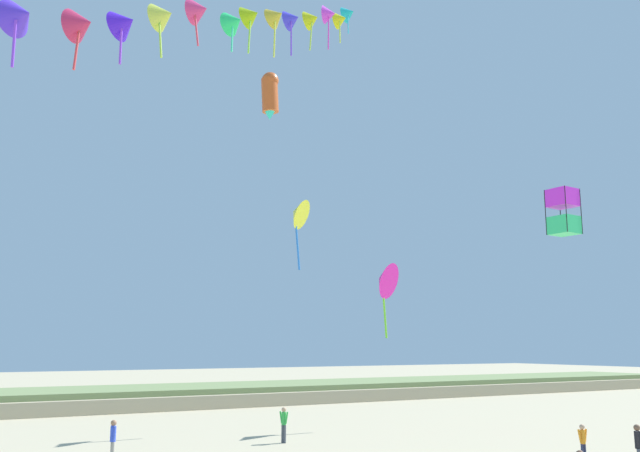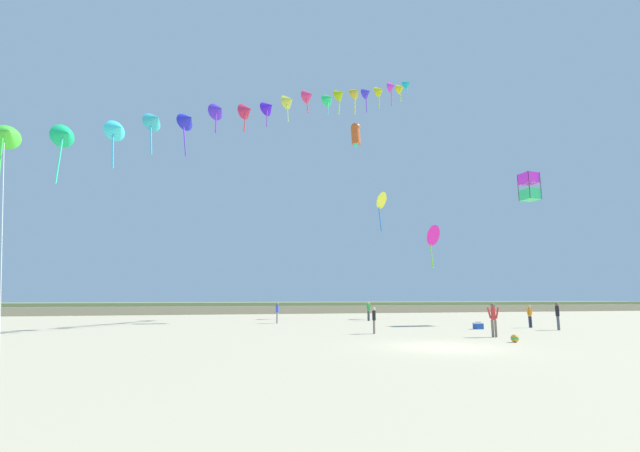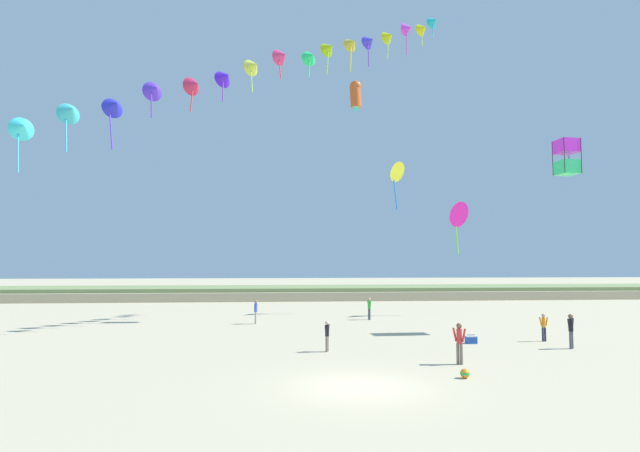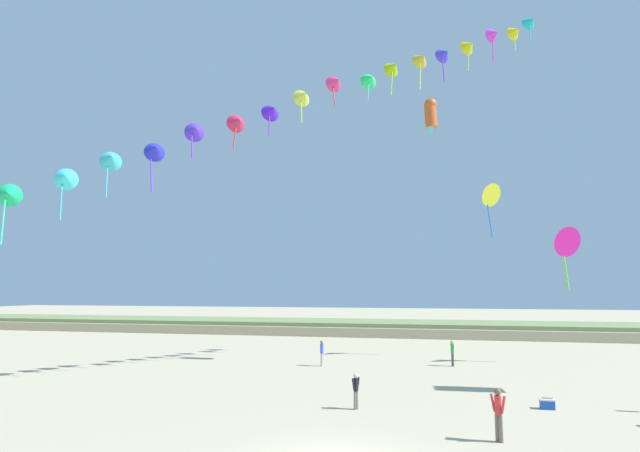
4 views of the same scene
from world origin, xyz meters
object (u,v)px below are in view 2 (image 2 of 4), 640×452
at_px(person_far_left, 374,318).
at_px(large_kite_outer_drift, 431,235).
at_px(person_near_right, 530,315).
at_px(large_kite_low_lead, 529,187).
at_px(large_kite_high_solo, 379,200).
at_px(beach_cooler, 478,326).
at_px(person_far_center, 493,317).
at_px(beach_ball, 515,338).
at_px(person_far_right, 369,310).
at_px(person_mid_center, 558,314).
at_px(large_kite_mid_trail, 356,135).
at_px(person_near_left, 277,311).

relative_size(person_far_left, large_kite_outer_drift, 0.33).
xyz_separation_m(person_near_right, large_kite_low_lead, (3.82, 3.51, 10.26)).
relative_size(large_kite_high_solo, beach_cooler, 7.59).
height_order(person_far_center, beach_cooler, person_far_center).
distance_m(person_far_center, large_kite_low_lead, 17.36).
bearing_deg(person_far_center, beach_cooler, 64.08).
xyz_separation_m(person_far_center, large_kite_low_lead, (10.71, 9.18, 10.12)).
distance_m(large_kite_low_lead, large_kite_outer_drift, 11.27).
xyz_separation_m(large_kite_low_lead, beach_ball, (-11.43, -11.69, -10.96)).
bearing_deg(person_far_right, person_mid_center, -59.40).
bearing_deg(large_kite_mid_trail, person_far_center, -83.61).
bearing_deg(beach_cooler, person_near_right, 4.31).
bearing_deg(large_kite_mid_trail, large_kite_outer_drift, 17.39).
height_order(person_mid_center, beach_cooler, person_mid_center).
xyz_separation_m(person_near_right, person_far_left, (-12.27, -2.21, -0.01)).
relative_size(large_kite_high_solo, large_kite_outer_drift, 0.96).
bearing_deg(person_far_center, large_kite_outer_drift, 70.14).
distance_m(person_far_left, beach_ball, 7.61).
height_order(person_near_left, person_far_center, person_far_center).
bearing_deg(person_far_center, person_far_left, 147.30).
xyz_separation_m(person_near_right, large_kite_outer_drift, (0.16, 13.83, 7.56)).
distance_m(person_far_right, large_kite_outer_drift, 11.26).
bearing_deg(person_far_right, person_near_left, -167.54).
xyz_separation_m(person_far_center, beach_ball, (-0.73, -2.51, -0.83)).
bearing_deg(beach_ball, large_kite_high_solo, 82.73).
xyz_separation_m(person_near_left, person_mid_center, (16.43, -11.53, 0.03)).
bearing_deg(person_far_center, large_kite_high_solo, 83.78).
height_order(person_near_left, beach_cooler, person_near_left).
bearing_deg(large_kite_mid_trail, person_mid_center, -56.41).
bearing_deg(beach_cooler, person_far_left, -166.73).
height_order(person_far_left, person_far_center, person_far_center).
distance_m(large_kite_mid_trail, beach_ball, 25.85).
distance_m(person_near_right, large_kite_high_solo, 20.21).
relative_size(person_mid_center, large_kite_low_lead, 0.76).
relative_size(person_near_right, beach_ball, 4.21).
distance_m(person_far_right, person_far_center, 16.73).
distance_m(person_near_left, person_mid_center, 20.07).
bearing_deg(large_kite_high_solo, large_kite_outer_drift, -24.97).
height_order(person_near_left, person_near_right, person_near_left).
relative_size(person_far_center, large_kite_high_solo, 0.40).
distance_m(person_near_right, large_kite_low_lead, 11.50).
xyz_separation_m(person_far_right, beach_ball, (0.17, -19.22, -0.79)).
height_order(person_mid_center, large_kite_mid_trail, large_kite_mid_trail).
height_order(person_mid_center, beach_ball, person_mid_center).
distance_m(person_near_left, large_kite_outer_drift, 18.66).
height_order(person_far_right, beach_ball, person_far_right).
bearing_deg(person_far_right, person_far_left, -108.72).
height_order(person_far_right, large_kite_high_solo, large_kite_high_solo).
bearing_deg(person_far_left, person_near_right, 10.19).
bearing_deg(person_mid_center, person_far_center, -154.83).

